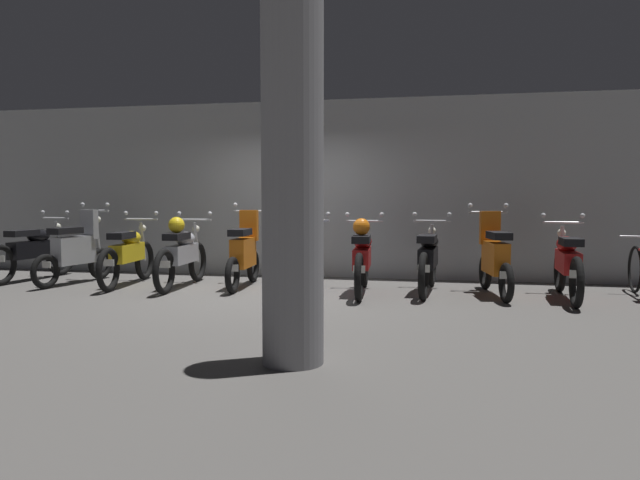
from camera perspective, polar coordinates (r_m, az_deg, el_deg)
The scene contains 13 objects.
ground_plane at distance 8.28m, azimuth -5.74°, elevation -5.35°, with size 80.00×80.00×0.00m, color #565451.
back_wall at distance 10.22m, azimuth -2.32°, elevation 4.99°, with size 16.30×0.30×3.03m, color #9EA0A3.
motorbike_slot_0 at distance 10.72m, azimuth -26.41°, elevation -0.94°, with size 0.59×1.95×1.15m.
motorbike_slot_1 at distance 10.02m, azimuth -22.88°, elevation -0.96°, with size 0.58×1.67×1.29m.
motorbike_slot_2 at distance 9.54m, azimuth -18.36°, elevation -1.30°, with size 0.59×1.95×1.15m.
motorbike_slot_3 at distance 9.07m, azimuth -13.41°, elevation -1.25°, with size 0.59×1.95×1.15m.
motorbike_slot_4 at distance 8.92m, azimuth -7.49°, elevation -1.26°, with size 0.59×1.68×1.29m.
motorbike_slot_5 at distance 8.65m, azimuth -1.71°, elevation -1.63°, with size 0.59×1.95×1.15m.
motorbike_slot_6 at distance 8.28m, azimuth 4.17°, elevation -1.65°, with size 0.59×1.95×1.15m.
motorbike_slot_7 at distance 8.48m, azimuth 10.60°, elevation -1.82°, with size 0.59×1.95×1.15m.
motorbike_slot_8 at distance 8.45m, azimuth 16.80°, elevation -1.70°, with size 0.58×1.67×1.29m.
motorbike_slot_9 at distance 8.46m, azimuth 23.17°, elevation -2.10°, with size 0.59×1.95×1.15m.
support_pillar at distance 4.72m, azimuth -2.73°, elevation 5.97°, with size 0.51×0.51×3.03m, color gray.
Camera 1 is at (2.39, -7.81, 1.36)m, focal length 32.53 mm.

